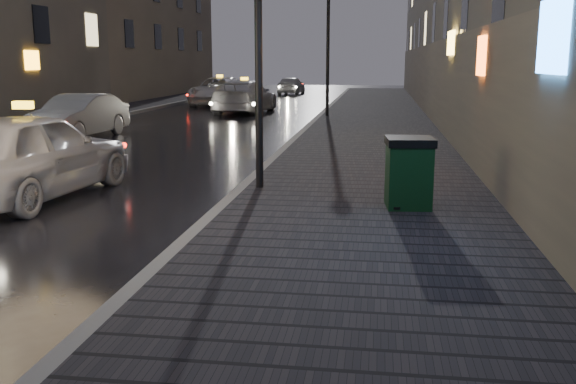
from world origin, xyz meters
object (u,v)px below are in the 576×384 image
object	(u,v)px
lamp_far	(328,36)
car_far	(291,85)
car_left_mid	(78,116)
trash_bin	(409,172)
taxi_far	(220,91)
lamp_near	(258,5)
taxi_near	(27,155)
taxi_mid	(245,97)

from	to	relation	value
lamp_far	car_far	xyz separation A→B (m)	(-4.26, 19.83, -2.83)
car_left_mid	lamp_far	bearing A→B (deg)	51.58
lamp_far	trash_bin	distance (m)	17.75
lamp_far	taxi_far	world-z (taller)	lamp_far
lamp_near	taxi_near	distance (m)	5.00
lamp_near	taxi_far	distance (m)	25.12
lamp_far	car_far	bearing A→B (deg)	102.11
car_far	lamp_near	bearing A→B (deg)	100.96
taxi_far	taxi_near	bearing A→B (deg)	-82.79
taxi_far	car_far	bearing A→B (deg)	79.37
taxi_near	taxi_mid	xyz separation A→B (m)	(-0.07, 19.70, -0.05)
taxi_near	car_left_mid	bearing A→B (deg)	-64.46
lamp_near	car_left_mid	size ratio (longest dim) A/B	1.23
trash_bin	car_left_mid	world-z (taller)	car_left_mid
taxi_mid	lamp_far	bearing A→B (deg)	150.99
lamp_near	lamp_far	xyz separation A→B (m)	(0.00, 16.00, 0.00)
lamp_near	taxi_far	world-z (taller)	lamp_near
lamp_near	car_far	distance (m)	36.19
lamp_near	car_left_mid	world-z (taller)	lamp_near
lamp_near	trash_bin	xyz separation A→B (m)	(2.71, -1.33, -2.76)
lamp_far	car_left_mid	xyz separation A→B (m)	(-7.49, -7.96, -2.78)
taxi_near	car_left_mid	distance (m)	9.63
car_left_mid	taxi_mid	world-z (taller)	taxi_mid
lamp_near	taxi_near	world-z (taller)	lamp_near
trash_bin	taxi_mid	size ratio (longest dim) A/B	0.21
lamp_near	trash_bin	distance (m)	4.09
car_left_mid	taxi_far	size ratio (longest dim) A/B	0.77
taxi_mid	taxi_far	world-z (taller)	taxi_mid
lamp_near	trash_bin	world-z (taller)	lamp_near
trash_bin	taxi_mid	xyz separation A→B (m)	(-6.91, 20.05, 0.05)
lamp_near	lamp_far	world-z (taller)	same
trash_bin	taxi_far	xyz separation A→B (m)	(-9.45, 25.37, 0.05)
trash_bin	car_far	bearing A→B (deg)	95.31
taxi_far	car_left_mid	bearing A→B (deg)	-91.46
taxi_near	car_far	world-z (taller)	taxi_near
taxi_near	taxi_far	xyz separation A→B (m)	(-2.61, 25.03, -0.05)
lamp_far	taxi_mid	bearing A→B (deg)	147.02
trash_bin	car_left_mid	bearing A→B (deg)	132.15
trash_bin	car_far	size ratio (longest dim) A/B	0.30
lamp_near	taxi_near	size ratio (longest dim) A/B	1.09
trash_bin	taxi_far	bearing A→B (deg)	105.10
lamp_near	car_far	bearing A→B (deg)	96.77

